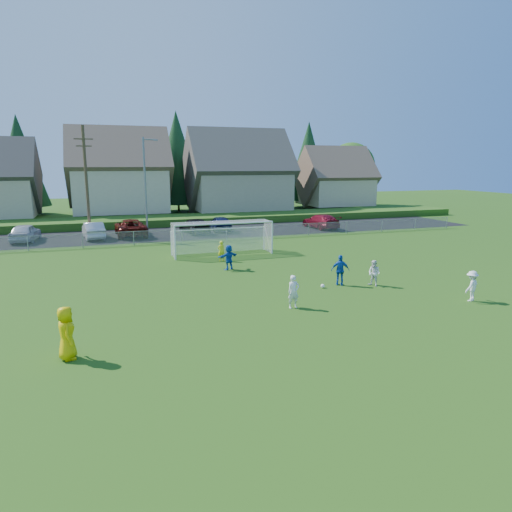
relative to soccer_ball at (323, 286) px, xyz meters
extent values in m
plane|color=#193D0C|center=(-2.85, -5.00, -0.11)|extent=(160.00, 160.00, 0.00)
plane|color=black|center=(-2.85, 22.50, -0.10)|extent=(60.00, 60.00, 0.00)
cube|color=#1E420F|center=(-2.85, 30.00, 0.29)|extent=(70.00, 6.00, 0.80)
sphere|color=white|center=(0.00, 0.00, 0.00)|extent=(0.22, 0.22, 0.22)
imported|color=#EAC004|center=(-12.66, -5.49, 0.84)|extent=(0.75, 1.02, 1.91)
imported|color=white|center=(-2.92, -2.71, 0.68)|extent=(0.60, 0.42, 1.58)
imported|color=white|center=(2.88, -0.54, 0.62)|extent=(0.80, 0.87, 1.45)
imported|color=white|center=(5.86, -4.53, 0.66)|extent=(1.13, 0.89, 1.53)
imported|color=#1146A8|center=(1.20, 0.24, 0.75)|extent=(1.09, 0.80, 1.72)
imported|color=#1146A8|center=(-3.70, 5.92, 0.70)|extent=(1.57, 0.99, 1.61)
imported|color=yellow|center=(-3.50, 8.65, 0.60)|extent=(0.57, 0.42, 1.43)
imported|color=#B6B8BE|center=(-17.70, 22.08, 0.67)|extent=(2.36, 4.78, 1.57)
imported|color=#BDBDBD|center=(-12.06, 21.76, 0.64)|extent=(2.15, 4.73, 1.51)
imported|color=#500F09|center=(-8.75, 22.32, 0.69)|extent=(2.84, 5.85, 1.60)
imported|color=black|center=(-2.71, 22.08, 0.60)|extent=(2.60, 5.12, 1.42)
imported|color=#131C45|center=(0.00, 22.68, 0.66)|extent=(2.12, 4.61, 1.53)
imported|color=maroon|center=(10.52, 21.22, 0.63)|extent=(2.48, 5.28, 1.49)
cylinder|color=white|center=(-6.50, 10.00, 1.11)|extent=(0.12, 0.12, 2.44)
cylinder|color=white|center=(0.80, 10.00, 1.11)|extent=(0.12, 0.12, 2.44)
cylinder|color=white|center=(-2.85, 10.00, 2.33)|extent=(7.30, 0.12, 0.12)
cylinder|color=white|center=(-6.50, 11.80, 0.79)|extent=(0.08, 0.08, 1.80)
cylinder|color=white|center=(0.80, 11.80, 0.79)|extent=(0.08, 0.08, 1.80)
cylinder|color=white|center=(-2.85, 11.80, 1.69)|extent=(7.30, 0.08, 0.08)
cube|color=silver|center=(-2.85, 11.80, 0.79)|extent=(7.30, 0.02, 1.80)
cube|color=silver|center=(-6.50, 10.90, 1.11)|extent=(0.02, 1.80, 2.44)
cube|color=silver|center=(0.80, 10.90, 1.11)|extent=(0.02, 1.80, 2.44)
cube|color=silver|center=(-2.85, 10.90, 2.33)|extent=(7.30, 1.80, 0.02)
cube|color=gray|center=(-2.85, 17.00, 1.06)|extent=(52.00, 0.03, 0.03)
cube|color=gray|center=(-2.85, 17.00, 0.49)|extent=(52.00, 0.02, 1.14)
cylinder|color=gray|center=(-2.85, 17.00, 0.49)|extent=(0.06, 0.06, 1.20)
cylinder|color=gray|center=(23.15, 17.00, 0.49)|extent=(0.06, 0.06, 1.20)
cylinder|color=slate|center=(-7.35, 21.00, 4.39)|extent=(0.18, 0.18, 9.00)
cylinder|color=slate|center=(-6.85, 21.00, 8.69)|extent=(1.20, 0.12, 0.12)
cube|color=slate|center=(-6.25, 21.00, 8.64)|extent=(0.36, 0.18, 0.12)
cylinder|color=#473321|center=(-12.35, 22.00, 4.89)|extent=(0.26, 0.26, 10.00)
cube|color=#473321|center=(-12.35, 22.00, 8.69)|extent=(1.60, 0.10, 0.10)
cube|color=#473321|center=(-12.35, 22.00, 8.09)|extent=(1.30, 0.10, 0.10)
cube|color=#C6B58E|center=(-8.85, 38.00, 3.44)|extent=(11.00, 9.00, 5.50)
pyramid|color=brown|center=(-8.85, 38.00, 11.15)|extent=(12.10, 9.90, 4.96)
cube|color=tan|center=(6.15, 37.00, 3.19)|extent=(12.00, 10.00, 5.00)
pyramid|color=#4C473F|center=(6.15, 37.00, 11.21)|extent=(13.20, 11.00, 5.52)
cube|color=tan|center=(21.15, 38.00, 2.69)|extent=(9.00, 8.00, 4.00)
pyramid|color=brown|center=(21.15, 38.00, 9.10)|extent=(9.90, 8.80, 4.41)
cylinder|color=#382616|center=(-20.85, 45.00, 0.49)|extent=(0.30, 0.30, 1.20)
cone|color=#143819|center=(-20.85, 45.00, 6.94)|extent=(6.76, 6.76, 11.70)
cylinder|color=#382616|center=(-10.85, 46.00, 0.49)|extent=(0.30, 0.30, 1.20)
cone|color=#143819|center=(-10.85, 46.00, 6.49)|extent=(6.24, 6.24, 10.80)
cylinder|color=#382616|center=(-0.85, 43.00, 0.49)|extent=(0.30, 0.30, 1.20)
cone|color=#143819|center=(-0.85, 43.00, 7.39)|extent=(7.28, 7.28, 12.60)
cylinder|color=#382616|center=(9.15, 45.00, 1.87)|extent=(0.36, 0.36, 3.96)
sphere|color=#2B5B19|center=(9.15, 45.00, 6.71)|extent=(8.36, 8.36, 8.36)
cylinder|color=#382616|center=(19.15, 43.00, 0.49)|extent=(0.30, 0.30, 1.20)
cone|color=#143819|center=(19.15, 43.00, 6.94)|extent=(6.76, 6.76, 11.70)
cylinder|color=#382616|center=(27.15, 44.00, 1.69)|extent=(0.36, 0.36, 3.60)
sphere|color=#2B5B19|center=(27.15, 44.00, 6.09)|extent=(7.60, 7.60, 7.60)
camera|label=1|loc=(-11.23, -21.72, 6.60)|focal=32.00mm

